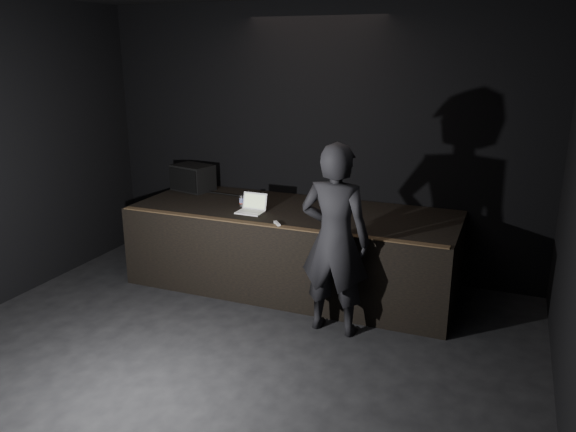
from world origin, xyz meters
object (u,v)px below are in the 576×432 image
(stage_riser, at_px, (293,248))
(stage_monitor, at_px, (193,178))
(person, at_px, (335,240))
(beer_can, at_px, (242,201))
(laptop, at_px, (252,207))

(stage_riser, height_order, stage_monitor, stage_monitor)
(stage_monitor, xyz_separation_m, person, (2.51, -1.36, -0.16))
(stage_monitor, height_order, person, person)
(beer_can, bearing_deg, stage_monitor, 153.72)
(stage_riser, xyz_separation_m, person, (0.84, -0.95, 0.52))
(person, bearing_deg, stage_riser, -46.65)
(beer_can, distance_m, person, 1.73)
(stage_riser, relative_size, laptop, 12.49)
(stage_monitor, height_order, laptop, stage_monitor)
(beer_can, bearing_deg, stage_riser, 8.01)
(stage_riser, height_order, laptop, laptop)
(stage_monitor, distance_m, laptop, 1.42)
(laptop, relative_size, person, 0.16)
(stage_monitor, relative_size, beer_can, 4.32)
(stage_riser, distance_m, person, 1.37)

